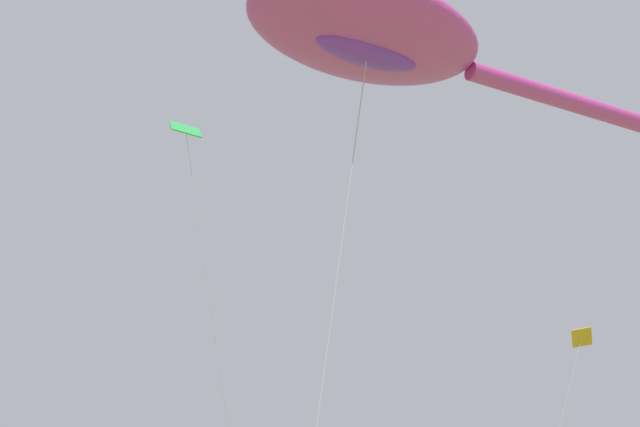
# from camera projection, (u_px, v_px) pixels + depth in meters

# --- Properties ---
(big_show_kite) EXTENTS (13.68, 5.70, 13.44)m
(big_show_kite) POSITION_uv_depth(u_px,v_px,m) (383.00, 38.00, 17.73)
(big_show_kite) COLOR #CC3899
(big_show_kite) RESTS_ON ground
(small_kite_box_yellow) EXTENTS (4.37, 1.51, 8.83)m
(small_kite_box_yellow) POSITION_uv_depth(u_px,v_px,m) (578.00, 353.00, 25.09)
(small_kite_box_yellow) COLOR orange
(small_kite_box_yellow) RESTS_ON ground
(small_kite_stunt_black) EXTENTS (4.21, 1.01, 15.15)m
(small_kite_stunt_black) POSITION_uv_depth(u_px,v_px,m) (188.00, 148.00, 25.23)
(small_kite_stunt_black) COLOR green
(small_kite_stunt_black) RESTS_ON ground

